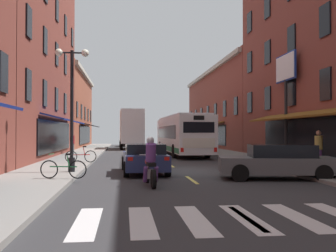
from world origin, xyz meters
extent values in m
cube|color=#333335|center=(0.00, 0.00, -0.05)|extent=(34.80, 80.00, 0.10)
cube|color=#DBCC4C|center=(0.00, -10.00, 0.00)|extent=(0.14, 2.40, 0.01)
cube|color=#DBCC4C|center=(0.00, -3.50, 0.00)|extent=(0.14, 2.40, 0.01)
cube|color=#DBCC4C|center=(0.00, 3.00, 0.00)|extent=(0.14, 2.40, 0.01)
cube|color=#DBCC4C|center=(0.00, 9.50, 0.00)|extent=(0.14, 2.40, 0.01)
cube|color=#DBCC4C|center=(0.00, 16.00, 0.00)|extent=(0.14, 2.40, 0.01)
cube|color=#DBCC4C|center=(0.00, 22.50, 0.00)|extent=(0.14, 2.40, 0.01)
cube|color=#DBCC4C|center=(0.00, 29.00, 0.00)|extent=(0.14, 2.40, 0.01)
cube|color=#DBCC4C|center=(0.00, 35.50, 0.00)|extent=(0.14, 2.40, 0.01)
cube|color=silver|center=(-3.30, -10.00, 0.00)|extent=(0.50, 2.80, 0.01)
cube|color=silver|center=(-2.20, -10.00, 0.00)|extent=(0.50, 2.80, 0.01)
cube|color=silver|center=(-1.10, -10.00, 0.00)|extent=(0.50, 2.80, 0.01)
cube|color=silver|center=(0.00, -10.00, 0.00)|extent=(0.50, 2.80, 0.01)
cube|color=silver|center=(1.10, -10.00, 0.00)|extent=(0.50, 2.80, 0.01)
cube|color=gray|center=(-5.90, 0.00, 0.07)|extent=(3.00, 80.00, 0.14)
cube|color=gray|center=(5.90, 0.00, 0.07)|extent=(3.00, 80.00, 0.14)
cube|color=black|center=(-7.36, -2.00, 4.20)|extent=(0.10, 1.00, 1.60)
cube|color=black|center=(-7.36, 10.00, 1.55)|extent=(0.10, 12.00, 2.10)
cube|color=navy|center=(-6.65, 10.00, 2.75)|extent=(1.38, 11.20, 0.44)
cube|color=black|center=(-7.36, 2.00, 4.20)|extent=(0.10, 1.00, 1.60)
cube|color=black|center=(-7.36, 6.00, 4.20)|extent=(0.10, 1.00, 1.60)
cube|color=black|center=(-7.36, 10.00, 4.20)|extent=(0.10, 1.00, 1.60)
cube|color=black|center=(-7.36, 14.00, 4.20)|extent=(0.10, 1.00, 1.60)
cube|color=black|center=(-7.36, 18.00, 4.20)|extent=(0.10, 1.00, 1.60)
cube|color=black|center=(-7.36, 2.00, 7.40)|extent=(0.10, 1.00, 1.60)
cube|color=black|center=(-7.36, 6.00, 7.40)|extent=(0.10, 1.00, 1.60)
cube|color=black|center=(-7.36, 10.00, 7.40)|extent=(0.10, 1.00, 1.60)
cube|color=black|center=(-7.36, 14.00, 7.40)|extent=(0.10, 1.00, 1.60)
cube|color=black|center=(-7.36, 18.00, 7.40)|extent=(0.10, 1.00, 1.60)
cube|color=black|center=(-7.36, 10.00, 10.60)|extent=(0.10, 1.00, 1.60)
cube|color=black|center=(-7.36, 14.00, 10.60)|extent=(0.10, 1.00, 1.60)
cube|color=black|center=(-7.36, 18.00, 10.60)|extent=(0.10, 1.00, 1.60)
cube|color=brown|center=(-11.40, 30.00, 4.57)|extent=(8.00, 19.90, 9.15)
cube|color=#B2AD9E|center=(-7.30, 30.00, 8.80)|extent=(0.44, 19.40, 0.40)
cube|color=black|center=(-7.36, 30.00, 1.55)|extent=(0.10, 12.00, 2.10)
cube|color=black|center=(-6.65, 30.00, 2.75)|extent=(1.38, 11.20, 0.44)
cube|color=black|center=(-7.36, 22.00, 4.20)|extent=(0.10, 1.00, 1.60)
cube|color=black|center=(-7.36, 26.00, 4.20)|extent=(0.10, 1.00, 1.60)
cube|color=black|center=(-7.36, 30.00, 4.20)|extent=(0.10, 1.00, 1.60)
cube|color=black|center=(-7.36, 34.00, 4.20)|extent=(0.10, 1.00, 1.60)
cube|color=black|center=(-7.36, 38.00, 4.20)|extent=(0.10, 1.00, 1.60)
cube|color=black|center=(7.36, 0.00, 1.55)|extent=(0.10, 16.00, 2.10)
cube|color=brown|center=(6.65, 0.00, 2.75)|extent=(1.38, 14.93, 0.44)
cube|color=black|center=(7.36, 0.00, 4.20)|extent=(0.10, 1.00, 1.60)
cube|color=black|center=(7.36, 3.81, 4.20)|extent=(0.10, 1.00, 1.60)
cube|color=black|center=(7.36, 7.62, 4.20)|extent=(0.10, 1.00, 1.60)
cube|color=black|center=(7.36, 11.43, 4.20)|extent=(0.10, 1.00, 1.60)
cube|color=black|center=(7.36, 0.00, 7.40)|extent=(0.10, 1.00, 1.60)
cube|color=black|center=(7.36, 3.81, 7.40)|extent=(0.10, 1.00, 1.60)
cube|color=black|center=(7.36, 7.62, 7.40)|extent=(0.10, 1.00, 1.60)
cube|color=black|center=(7.36, 11.43, 7.40)|extent=(0.10, 1.00, 1.60)
cube|color=black|center=(7.36, 7.62, 10.60)|extent=(0.10, 1.00, 1.60)
cube|color=black|center=(7.36, 11.43, 10.60)|extent=(0.10, 1.00, 1.60)
cube|color=brown|center=(11.40, 26.67, 4.64)|extent=(8.00, 26.57, 9.28)
cube|color=#B2AD9E|center=(7.30, 26.67, 8.93)|extent=(0.44, 26.07, 0.40)
cube|color=black|center=(7.36, 26.67, 1.55)|extent=(0.10, 16.00, 2.10)
cube|color=brown|center=(6.65, 26.67, 2.75)|extent=(1.38, 14.93, 0.44)
cube|color=black|center=(7.36, 15.24, 4.20)|extent=(0.10, 1.00, 1.60)
cube|color=black|center=(7.36, 19.05, 4.20)|extent=(0.10, 1.00, 1.60)
cube|color=black|center=(7.36, 22.86, 4.20)|extent=(0.10, 1.00, 1.60)
cube|color=black|center=(7.36, 26.67, 4.20)|extent=(0.10, 1.00, 1.60)
cube|color=black|center=(7.36, 30.48, 4.20)|extent=(0.10, 1.00, 1.60)
cube|color=black|center=(7.36, 34.29, 4.20)|extent=(0.10, 1.00, 1.60)
cube|color=black|center=(7.36, 38.10, 4.20)|extent=(0.10, 1.00, 1.60)
cylinder|color=black|center=(7.05, 3.95, 2.56)|extent=(0.18, 0.18, 4.83)
cylinder|color=black|center=(7.05, 3.95, 0.26)|extent=(0.40, 0.40, 0.24)
cube|color=navy|center=(7.05, 3.95, 5.71)|extent=(0.10, 2.66, 1.64)
cube|color=white|center=(6.99, 3.95, 5.71)|extent=(0.04, 2.50, 1.48)
cube|color=white|center=(7.11, 3.95, 5.71)|extent=(0.04, 2.50, 1.48)
cube|color=white|center=(2.05, 12.40, 1.67)|extent=(2.88, 12.32, 2.63)
cube|color=silver|center=(2.05, 12.40, 3.04)|extent=(2.65, 11.11, 0.16)
cube|color=black|center=(2.04, 12.70, 1.85)|extent=(2.86, 9.92, 0.96)
cube|color=#19723F|center=(2.05, 12.40, 0.60)|extent=(2.90, 11.92, 0.36)
cube|color=black|center=(1.89, 18.48, 1.85)|extent=(2.25, 0.18, 1.10)
cube|color=black|center=(2.22, 6.32, 2.15)|extent=(2.05, 0.18, 0.70)
cube|color=silver|center=(2.22, 6.31, 1.13)|extent=(2.15, 0.16, 0.64)
cube|color=black|center=(2.22, 6.31, 2.76)|extent=(0.70, 0.12, 0.28)
cube|color=red|center=(1.12, 6.27, 0.70)|extent=(0.20, 0.09, 0.28)
cube|color=red|center=(3.31, 6.32, 0.70)|extent=(0.20, 0.09, 0.28)
cylinder|color=black|center=(0.77, 16.49, 0.50)|extent=(0.33, 1.01, 1.00)
cylinder|color=black|center=(3.12, 16.56, 0.50)|extent=(0.33, 1.01, 1.00)
cylinder|color=black|center=(0.98, 8.74, 0.50)|extent=(0.33, 1.01, 1.00)
cylinder|color=black|center=(3.33, 8.81, 0.50)|extent=(0.33, 1.01, 1.00)
cube|color=white|center=(-1.87, 26.99, 1.55)|extent=(2.36, 2.12, 2.40)
cube|color=black|center=(-1.90, 27.98, 2.40)|extent=(2.00, 0.16, 0.80)
cube|color=white|center=(-1.76, 23.26, 2.47)|extent=(2.56, 5.48, 3.54)
cube|color=maroon|center=(-0.54, 23.30, 2.65)|extent=(0.16, 3.25, 0.90)
cube|color=black|center=(-1.79, 24.29, 0.55)|extent=(2.11, 7.12, 0.24)
cylinder|color=black|center=(-2.97, 26.76, 0.45)|extent=(0.31, 0.91, 0.90)
cylinder|color=black|center=(-0.77, 26.82, 0.45)|extent=(0.31, 0.91, 0.90)
cylinder|color=black|center=(-2.84, 22.42, 0.45)|extent=(0.31, 0.91, 0.90)
cylinder|color=black|center=(-0.64, 22.48, 0.45)|extent=(0.31, 0.91, 0.90)
cube|color=#515154|center=(3.31, -3.61, 0.55)|extent=(4.66, 2.62, 0.61)
cube|color=black|center=(3.49, -3.64, 1.08)|extent=(2.64, 2.08, 0.51)
cube|color=red|center=(5.59, -3.29, 0.75)|extent=(0.10, 0.21, 0.14)
cylinder|color=black|center=(1.68, -4.18, 0.32)|extent=(0.67, 0.34, 0.64)
cylinder|color=black|center=(2.00, -2.48, 0.32)|extent=(0.67, 0.34, 0.64)
cylinder|color=black|center=(4.62, -4.74, 0.32)|extent=(0.67, 0.34, 0.64)
cylinder|color=black|center=(4.94, -3.03, 0.32)|extent=(0.67, 0.34, 0.64)
cube|color=silver|center=(-2.03, 32.75, 0.60)|extent=(1.93, 4.59, 0.72)
cube|color=black|center=(-2.02, 32.57, 1.18)|extent=(1.71, 2.50, 0.49)
cube|color=red|center=(-2.69, 30.49, 0.86)|extent=(0.20, 0.07, 0.14)
cube|color=red|center=(-1.24, 30.52, 0.86)|extent=(0.20, 0.07, 0.14)
cylinder|color=black|center=(-2.92, 34.30, 0.32)|extent=(0.24, 0.65, 0.64)
cylinder|color=black|center=(-1.22, 34.35, 0.32)|extent=(0.24, 0.65, 0.64)
cylinder|color=black|center=(-2.84, 31.16, 0.32)|extent=(0.24, 0.65, 0.64)
cylinder|color=black|center=(-1.13, 31.21, 0.32)|extent=(0.24, 0.65, 0.64)
cube|color=navy|center=(-1.67, -0.78, 0.56)|extent=(1.90, 4.53, 0.64)
cube|color=black|center=(-1.66, -0.96, 1.08)|extent=(1.69, 2.46, 0.46)
cube|color=red|center=(-2.32, -3.02, 0.78)|extent=(0.20, 0.07, 0.14)
cube|color=red|center=(-0.90, -2.98, 0.78)|extent=(0.20, 0.07, 0.14)
cylinder|color=black|center=(-2.55, 0.74, 0.32)|extent=(0.24, 0.65, 0.64)
cylinder|color=black|center=(-0.87, 0.78, 0.32)|extent=(0.24, 0.65, 0.64)
cylinder|color=black|center=(-2.47, -2.34, 0.32)|extent=(0.24, 0.65, 0.64)
cylinder|color=black|center=(-0.79, -2.30, 0.32)|extent=(0.24, 0.65, 0.64)
cylinder|color=black|center=(-1.73, -4.15, 0.31)|extent=(0.15, 0.63, 0.62)
cylinder|color=black|center=(-1.62, -5.60, 0.31)|extent=(0.17, 0.63, 0.62)
cylinder|color=#B2B2B7|center=(-1.72, -4.27, 0.61)|extent=(0.09, 0.33, 0.68)
ellipsoid|color=maroon|center=(-1.69, -4.69, 0.81)|extent=(0.36, 0.58, 0.28)
cube|color=black|center=(-1.66, -5.09, 0.74)|extent=(0.30, 0.58, 0.12)
cube|color=#B2B2B7|center=(-1.68, -4.87, 0.40)|extent=(0.27, 0.42, 0.30)
cylinder|color=#B2B2B7|center=(-1.72, -4.37, 1.02)|extent=(0.62, 0.09, 0.04)
cylinder|color=#66387F|center=(-1.67, -5.02, 1.13)|extent=(0.37, 0.48, 0.66)
sphere|color=#B2B2B7|center=(-1.67, -4.91, 1.53)|extent=(0.26, 0.26, 0.26)
cylinder|color=#66387F|center=(-1.85, -5.01, 0.40)|extent=(0.17, 0.37, 0.56)
cylinder|color=#66387F|center=(-1.49, -4.98, 0.40)|extent=(0.17, 0.37, 0.56)
torus|color=black|center=(-5.26, -3.60, 0.47)|extent=(0.66, 0.16, 0.66)
torus|color=black|center=(-4.22, -3.79, 0.47)|extent=(0.66, 0.16, 0.66)
cylinder|color=#1E7F3F|center=(-4.74, -3.69, 0.57)|extent=(0.99, 0.22, 0.04)
cylinder|color=#1E7F3F|center=(-4.56, -3.72, 0.75)|extent=(0.14, 0.06, 0.50)
cube|color=black|center=(-4.54, -3.73, 1.02)|extent=(0.22, 0.15, 0.06)
cylinder|color=#1E7F3F|center=(-5.18, -3.61, 1.02)|extent=(0.12, 0.48, 0.03)
torus|color=black|center=(-5.48, 3.80, 0.47)|extent=(0.66, 0.12, 0.66)
torus|color=black|center=(-4.44, 3.93, 0.47)|extent=(0.66, 0.12, 0.66)
cylinder|color=red|center=(-4.96, 3.86, 0.57)|extent=(1.00, 0.16, 0.04)
cylinder|color=red|center=(-4.78, 3.89, 0.75)|extent=(0.14, 0.05, 0.50)
cube|color=black|center=(-4.76, 3.89, 1.02)|extent=(0.21, 0.14, 0.06)
cylinder|color=red|center=(-5.40, 3.81, 1.02)|extent=(0.09, 0.48, 0.03)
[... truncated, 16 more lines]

